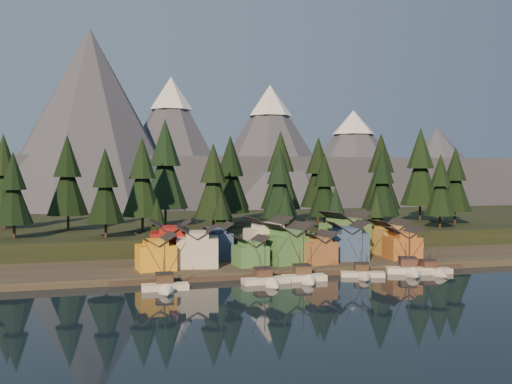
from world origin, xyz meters
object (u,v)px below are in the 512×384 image
object	(u,v)px
house_front_0	(156,251)
house_back_0	(171,240)
boat_5	(411,263)
house_back_1	(214,240)
boat_4	(363,269)
house_front_1	(198,245)
boat_0	(166,279)
boat_6	(434,265)
boat_2	(268,274)
boat_3	(306,270)

from	to	relation	value
house_front_0	house_back_0	size ratio (longest dim) A/B	0.83
boat_5	house_back_1	world-z (taller)	boat_5
boat_4	house_back_0	xyz separation A→B (m)	(-38.40, 21.05, 4.95)
house_back_0	house_back_1	size ratio (longest dim) A/B	1.15
boat_5	house_front_1	distance (m)	47.30
house_front_1	house_back_1	world-z (taller)	house_front_1
boat_0	house_back_0	size ratio (longest dim) A/B	1.10
house_front_1	boat_6	bearing A→B (deg)	-6.78
boat_2	boat_4	xyz separation A→B (m)	(21.80, 1.81, -0.23)
house_back_0	boat_0	bearing A→B (deg)	-92.32
house_front_0	boat_2	bearing A→B (deg)	-40.82
boat_6	house_back_0	xyz separation A→B (m)	(-55.07, 21.88, 4.74)
boat_4	boat_0	bearing A→B (deg)	-157.80
boat_5	house_front_1	size ratio (longest dim) A/B	1.21
boat_0	boat_6	world-z (taller)	boat_0
boat_0	boat_2	size ratio (longest dim) A/B	1.02
boat_3	house_back_0	distance (m)	33.62
boat_5	boat_6	world-z (taller)	boat_5
boat_3	boat_6	size ratio (longest dim) A/B	1.09
boat_6	house_front_0	size ratio (longest dim) A/B	1.27
boat_3	boat_4	size ratio (longest dim) A/B	1.14
boat_0	boat_2	xyz separation A→B (m)	(20.49, 0.92, -0.15)
boat_2	house_back_0	xyz separation A→B (m)	(-16.60, 22.86, 4.72)
boat_3	boat_5	distance (m)	25.33
boat_6	house_front_1	world-z (taller)	house_front_1
house_front_1	house_back_0	xyz separation A→B (m)	(-5.17, 6.45, 0.39)
boat_6	house_back_0	world-z (taller)	house_back_0
boat_5	house_back_0	size ratio (longest dim) A/B	1.23
boat_3	house_front_0	distance (m)	32.50
boat_2	boat_4	world-z (taller)	boat_2
boat_0	boat_2	bearing A→B (deg)	4.36
boat_2	boat_6	world-z (taller)	boat_2
boat_0	boat_6	distance (m)	58.99
boat_4	boat_6	xyz separation A→B (m)	(16.67, -0.83, 0.21)
boat_3	boat_5	size ratio (longest dim) A/B	0.93
house_back_1	boat_5	bearing A→B (deg)	-28.78
boat_2	boat_5	distance (m)	33.70
house_back_1	boat_0	bearing A→B (deg)	-118.00
boat_6	boat_5	bearing A→B (deg)	165.29
boat_5	house_back_0	xyz separation A→B (m)	(-50.21, 20.35, 4.36)
boat_5	house_front_1	xyz separation A→B (m)	(-45.03, 13.91, 3.97)
boat_0	house_back_0	distance (m)	24.53
house_back_0	boat_5	bearing A→B (deg)	-15.09
boat_2	house_back_0	bearing A→B (deg)	122.42
boat_2	boat_5	xyz separation A→B (m)	(33.61, 2.51, 0.36)
boat_0	house_back_0	xyz separation A→B (m)	(3.89, 23.78, 4.57)
boat_5	boat_6	size ratio (longest dim) A/B	1.17
boat_3	house_back_1	world-z (taller)	boat_3
boat_5	house_back_1	distance (m)	45.71
boat_0	boat_4	distance (m)	42.38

